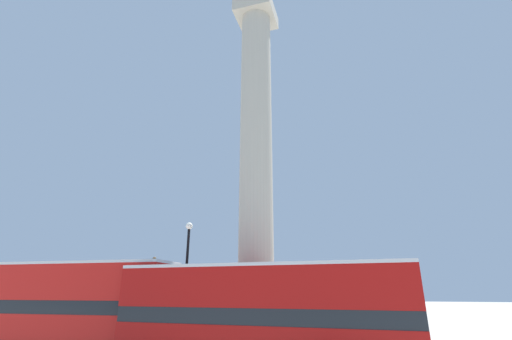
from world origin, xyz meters
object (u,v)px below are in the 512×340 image
at_px(bus_b, 55,308).
at_px(street_lamp, 185,286).
at_px(bus_a, 263,316).
at_px(equestrian_statue, 149,315).
at_px(monument_column, 256,179).

distance_m(bus_b, street_lamp, 5.84).
height_order(bus_b, street_lamp, street_lamp).
xyz_separation_m(bus_a, bus_b, (-9.82, 0.15, 0.13)).
height_order(bus_b, equestrian_statue, equestrian_statue).
bearing_deg(equestrian_statue, bus_a, -20.35).
bearing_deg(bus_b, street_lamp, 28.01).
bearing_deg(street_lamp, equestrian_statue, 132.23).
relative_size(bus_b, equestrian_statue, 1.98).
relative_size(bus_a, bus_b, 0.99).
distance_m(monument_column, equestrian_statue, 13.73).
distance_m(monument_column, street_lamp, 6.88).
height_order(monument_column, street_lamp, monument_column).
xyz_separation_m(bus_b, equestrian_statue, (-1.62, 10.21, -0.95)).
xyz_separation_m(bus_b, street_lamp, (4.90, 3.03, 0.94)).
bearing_deg(street_lamp, bus_b, -148.32).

